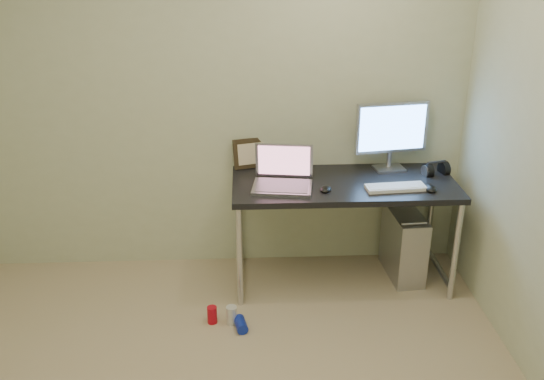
{
  "coord_description": "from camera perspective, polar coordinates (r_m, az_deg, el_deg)",
  "views": [
    {
      "loc": [
        0.21,
        -2.28,
        2.29
      ],
      "look_at": [
        0.37,
        1.07,
        0.85
      ],
      "focal_mm": 40.0,
      "sensor_mm": 36.0,
      "label": 1
    }
  ],
  "objects": [
    {
      "name": "cable_b",
      "position": [
        4.55,
        12.28,
        -2.2
      ],
      "size": [
        0.02,
        0.11,
        0.71
      ],
      "primitive_type": "cylinder",
      "rotation": [
        0.14,
        0.0,
        0.09
      ],
      "color": "black",
      "rests_on": "ground"
    },
    {
      "name": "picture_frame",
      "position": [
        4.25,
        -1.91,
        3.5
      ],
      "size": [
        0.27,
        0.14,
        0.21
      ],
      "primitive_type": "cube",
      "rotation": [
        -0.21,
        0.0,
        0.27
      ],
      "color": "black",
      "rests_on": "desk"
    },
    {
      "name": "desk",
      "position": [
        4.1,
        6.77,
        -0.3
      ],
      "size": [
        1.49,
        0.65,
        0.75
      ],
      "color": "black",
      "rests_on": "ground"
    },
    {
      "name": "can_blue",
      "position": [
        3.86,
        -2.95,
        -12.52
      ],
      "size": [
        0.09,
        0.14,
        0.07
      ],
      "primitive_type": "cylinder",
      "rotation": [
        1.57,
        0.0,
        0.2
      ],
      "color": "#1429B3",
      "rests_on": "ground"
    },
    {
      "name": "tower_computer",
      "position": [
        4.42,
        12.28,
        -4.98
      ],
      "size": [
        0.24,
        0.48,
        0.51
      ],
      "rotation": [
        0.0,
        0.0,
        0.07
      ],
      "color": "#B1B0B5",
      "rests_on": "ground"
    },
    {
      "name": "can_white",
      "position": [
        3.9,
        -3.82,
        -11.68
      ],
      "size": [
        0.08,
        0.08,
        0.12
      ],
      "primitive_type": "cylinder",
      "rotation": [
        0.0,
        0.0,
        -0.27
      ],
      "color": "silver",
      "rests_on": "ground"
    },
    {
      "name": "cable_a",
      "position": [
        4.53,
        11.14,
        -1.89
      ],
      "size": [
        0.01,
        0.16,
        0.69
      ],
      "primitive_type": "cylinder",
      "rotation": [
        0.21,
        0.0,
        0.0
      ],
      "color": "black",
      "rests_on": "ground"
    },
    {
      "name": "keyboard",
      "position": [
        4.0,
        11.56,
        0.24
      ],
      "size": [
        0.39,
        0.16,
        0.02
      ],
      "primitive_type": "cube",
      "rotation": [
        0.0,
        0.0,
        0.09
      ],
      "color": "white",
      "rests_on": "desk"
    },
    {
      "name": "wall_back",
      "position": [
        4.17,
        -5.59,
        8.66
      ],
      "size": [
        3.5,
        0.02,
        2.5
      ],
      "primitive_type": "cube",
      "color": "beige",
      "rests_on": "ground"
    },
    {
      "name": "monitor",
      "position": [
        4.24,
        11.21,
        5.49
      ],
      "size": [
        0.51,
        0.18,
        0.48
      ],
      "rotation": [
        0.0,
        0.0,
        0.15
      ],
      "color": "#A0A1A8",
      "rests_on": "desk"
    },
    {
      "name": "can_red",
      "position": [
        3.92,
        -5.65,
        -11.61
      ],
      "size": [
        0.08,
        0.08,
        0.11
      ],
      "primitive_type": "cylinder",
      "rotation": [
        0.0,
        0.0,
        0.33
      ],
      "color": "red",
      "rests_on": "ground"
    },
    {
      "name": "mouse_right",
      "position": [
        4.03,
        14.71,
        0.23
      ],
      "size": [
        0.08,
        0.12,
        0.04
      ],
      "primitive_type": "ellipsoid",
      "rotation": [
        0.0,
        0.0,
        -0.04
      ],
      "color": "black",
      "rests_on": "desk"
    },
    {
      "name": "mouse_left",
      "position": [
        3.91,
        5.07,
        0.2
      ],
      "size": [
        0.1,
        0.13,
        0.04
      ],
      "primitive_type": "ellipsoid",
      "rotation": [
        0.0,
        0.0,
        -0.3
      ],
      "color": "black",
      "rests_on": "desk"
    },
    {
      "name": "webcam",
      "position": [
        4.21,
        1.24,
        3.14
      ],
      "size": [
        0.05,
        0.04,
        0.13
      ],
      "rotation": [
        0.0,
        0.0,
        -0.29
      ],
      "color": "silver",
      "rests_on": "desk"
    },
    {
      "name": "headphones",
      "position": [
        4.3,
        15.17,
        1.86
      ],
      "size": [
        0.2,
        0.11,
        0.12
      ],
      "rotation": [
        0.0,
        0.0,
        0.26
      ],
      "color": "black",
      "rests_on": "desk"
    },
    {
      "name": "laptop",
      "position": [
        3.95,
        1.04,
        1.26
      ],
      "size": [
        0.42,
        0.36,
        0.26
      ],
      "rotation": [
        0.0,
        0.0,
        -0.14
      ],
      "color": "#A0A1A8",
      "rests_on": "desk"
    }
  ]
}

